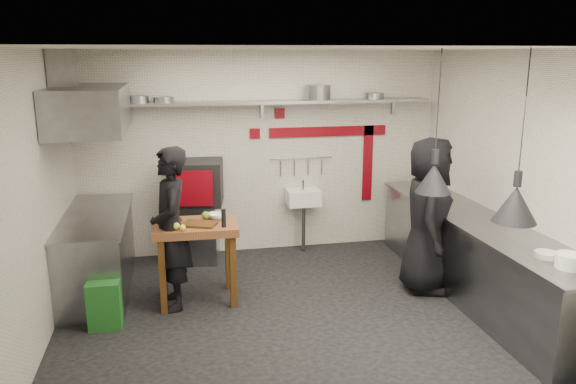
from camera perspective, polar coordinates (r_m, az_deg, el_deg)
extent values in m
plane|color=black|center=(6.30, 0.59, -12.00)|extent=(5.00, 5.00, 0.00)
plane|color=silver|center=(5.67, 0.66, 14.38)|extent=(5.00, 5.00, 0.00)
cube|color=silver|center=(7.85, -2.66, 3.97)|extent=(5.00, 0.04, 2.80)
cube|color=silver|center=(3.89, 7.29, -6.57)|extent=(5.00, 0.04, 2.80)
cube|color=silver|center=(5.84, -24.09, -0.71)|extent=(0.04, 4.20, 2.80)
cube|color=silver|center=(6.80, 21.67, 1.44)|extent=(0.04, 4.20, 2.80)
cube|color=#6A050F|center=(7.99, 4.12, 6.15)|extent=(1.70, 0.02, 0.14)
cube|color=#6A050F|center=(8.25, 8.08, 2.92)|extent=(0.14, 0.02, 1.10)
cube|color=#6A050F|center=(7.80, -0.85, 7.99)|extent=(0.14, 0.02, 0.14)
cube|color=#6A050F|center=(7.77, -3.39, 5.95)|extent=(0.14, 0.02, 0.14)
cube|color=slate|center=(7.58, -2.50, 9.10)|extent=(4.60, 0.34, 0.04)
cube|color=slate|center=(7.67, -16.96, 7.83)|extent=(0.04, 0.06, 0.24)
cube|color=slate|center=(7.74, -2.67, 8.45)|extent=(0.04, 0.06, 0.24)
cube|color=slate|center=(8.25, 10.62, 8.57)|extent=(0.04, 0.06, 0.24)
cylinder|color=slate|center=(7.49, -14.92, 9.10)|extent=(0.27, 0.27, 0.09)
cylinder|color=slate|center=(7.48, -12.51, 9.15)|extent=(0.35, 0.35, 0.07)
cylinder|color=slate|center=(7.73, 3.10, 10.08)|extent=(0.37, 0.37, 0.20)
cylinder|color=slate|center=(7.97, 8.73, 9.63)|extent=(0.31, 0.31, 0.08)
cube|color=slate|center=(7.72, -9.33, -4.04)|extent=(0.66, 0.61, 0.80)
cube|color=black|center=(7.55, -9.17, 0.99)|extent=(0.73, 0.69, 0.58)
cube|color=#6A050F|center=(7.20, -9.50, 0.36)|extent=(0.47, 0.10, 0.46)
cube|color=black|center=(7.20, -9.55, 0.36)|extent=(0.35, 0.07, 0.34)
cube|color=white|center=(7.91, 1.53, -0.54)|extent=(0.46, 0.34, 0.22)
cylinder|color=slate|center=(7.87, 1.54, 0.73)|extent=(0.03, 0.03, 0.14)
cylinder|color=slate|center=(8.00, 1.58, -3.66)|extent=(0.06, 0.06, 0.66)
cylinder|color=slate|center=(7.93, 1.33, 3.49)|extent=(0.90, 0.02, 0.02)
cube|color=slate|center=(6.88, 18.51, -6.42)|extent=(0.70, 3.80, 0.90)
cube|color=slate|center=(6.73, 18.81, -2.70)|extent=(0.76, 3.90, 0.03)
cylinder|color=white|center=(5.49, 26.68, -6.29)|extent=(0.28, 0.28, 0.13)
cylinder|color=white|center=(5.70, 24.74, -5.79)|extent=(0.24, 0.24, 0.05)
cube|color=slate|center=(7.04, -18.79, -5.96)|extent=(0.70, 1.90, 0.90)
cube|color=slate|center=(6.90, -19.09, -2.32)|extent=(0.76, 2.00, 0.03)
cube|color=slate|center=(6.67, -19.50, 7.94)|extent=(0.78, 1.60, 0.50)
cube|color=slate|center=(6.69, -21.94, 11.19)|extent=(0.28, 0.28, 0.50)
cube|color=#1C5E1F|center=(6.20, -18.06, -10.64)|extent=(0.34, 0.34, 0.50)
cube|color=#482C10|center=(6.24, -8.96, -3.23)|extent=(0.43, 0.37, 0.02)
cylinder|color=black|center=(6.11, -6.56, -2.65)|extent=(0.06, 0.06, 0.20)
sphere|color=#D2DE39|center=(6.11, -11.28, -3.42)|extent=(0.10, 0.10, 0.08)
sphere|color=#D2DE39|center=(6.06, -10.66, -3.57)|extent=(0.08, 0.08, 0.07)
sphere|color=olive|center=(6.42, -8.35, -2.38)|extent=(0.10, 0.10, 0.09)
cube|color=slate|center=(6.43, -11.56, -2.81)|extent=(0.19, 0.15, 0.03)
imported|color=white|center=(6.44, -7.22, -2.44)|extent=(0.25, 0.25, 0.07)
imported|color=black|center=(6.23, -11.82, -3.69)|extent=(0.48, 0.69, 1.80)
imported|color=black|center=(6.74, 14.01, -2.32)|extent=(0.88, 1.05, 1.83)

